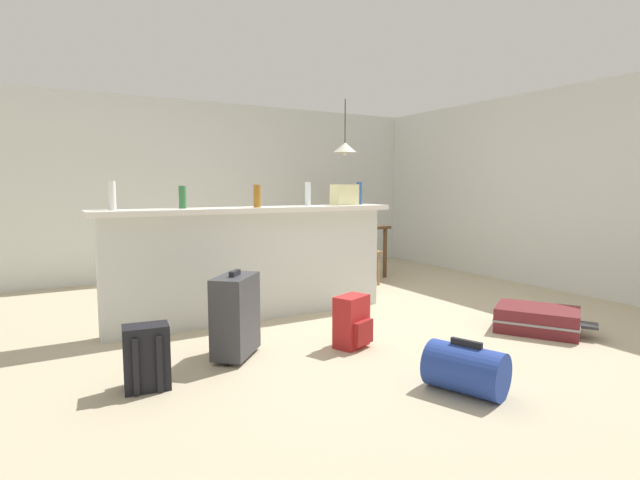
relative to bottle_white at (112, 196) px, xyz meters
The scene contains 19 objects.
ground_plane 2.42m from the bottle_white, 11.83° to the right, with size 13.00×13.00×0.05m, color #BCAD8E.
wall_back 3.32m from the bottle_white, 52.20° to the left, with size 6.60×0.10×2.50m, color silver.
wall_right 5.09m from the bottle_white, ahead, with size 0.10×6.00×2.50m, color silver.
partition_half_wall 1.43m from the bottle_white, ahead, with size 2.80×0.20×1.05m, color silver.
bar_countertop 1.26m from the bottle_white, ahead, with size 2.96×0.40×0.05m, color white.
bottle_white is the anchor object (origin of this frame).
bottle_green 0.60m from the bottle_white, ahead, with size 0.06×0.06×0.21m, color #2D6B38.
bottle_amber 1.27m from the bottle_white, ahead, with size 0.07×0.07×0.21m, color #9E661E.
bottle_clear 1.89m from the bottle_white, ahead, with size 0.06×0.06×0.24m, color silver.
bottle_blue 2.54m from the bottle_white, ahead, with size 0.06×0.06×0.25m, color #284C89.
grocery_bag 2.32m from the bottle_white, ahead, with size 0.26×0.18×0.22m, color beige.
dining_table 3.55m from the bottle_white, 23.67° to the left, with size 1.10×0.80×0.74m.
dining_chair_near_partition 3.33m from the bottle_white, 16.18° to the left, with size 0.42×0.42×0.93m.
pendant_lamp 3.59m from the bottle_white, 23.66° to the left, with size 0.34×0.34×0.78m.
suitcase_flat_maroon 3.87m from the bottle_white, 27.66° to the right, with size 0.78×0.88×0.22m.
suitcase_upright_charcoal 1.52m from the bottle_white, 55.10° to the right, with size 0.47×0.49×0.67m.
backpack_red 2.27m from the bottle_white, 37.68° to the right, with size 0.33×0.31×0.42m.
duffel_bag_blue 3.11m from the bottle_white, 53.41° to the right, with size 0.45×0.56×0.34m.
backpack_black 1.63m from the bottle_white, 89.69° to the right, with size 0.30×0.27×0.42m.
Camera 1 is at (-2.58, -4.05, 1.30)m, focal length 27.63 mm.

